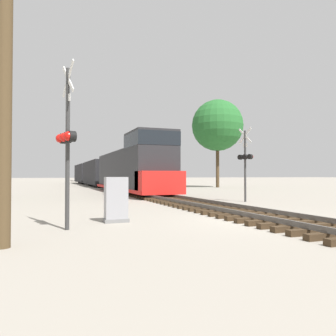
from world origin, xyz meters
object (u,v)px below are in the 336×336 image
Objects in this scene: crossing_signal_near at (67,139)px; tree_mid_background at (217,126)px; crossing_signal_far at (245,159)px; utility_pole at (4,57)px; freight_train at (103,172)px; relay_cabinet at (116,200)px.

crossing_signal_near is 0.42× the size of tree_mid_background.
crossing_signal_far is 0.54× the size of utility_pole.
crossing_signal_near is at bearing 53.79° from utility_pole.
freight_train is 4.40× the size of tree_mid_background.
crossing_signal_near reaches higher than crossing_signal_far.
utility_pole is at bearing -126.49° from tree_mid_background.
freight_train is 26.35m from crossing_signal_far.
crossing_signal_near is (-6.42, -32.59, 0.65)m from freight_train.
tree_mid_background reaches higher than crossing_signal_far.
tree_mid_background reaches higher than utility_pole.
freight_train is 35.45m from utility_pole.
crossing_signal_near reaches higher than relay_cabinet.
tree_mid_background is at bearing 54.75° from relay_cabinet.
relay_cabinet is at bearing 107.41° from crossing_signal_near.
relay_cabinet is 0.13× the size of tree_mid_background.
tree_mid_background is at bearing -42.35° from crossing_signal_far.
utility_pole is 36.14m from tree_mid_background.
tree_mid_background is at bearing 128.74° from crossing_signal_near.
crossing_signal_far is 2.91× the size of relay_cabinet.
crossing_signal_near is 2.66m from relay_cabinet.
utility_pole is (-1.40, -1.91, 1.49)m from crossing_signal_near.
relay_cabinet is (-4.80, -31.57, -1.19)m from freight_train.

